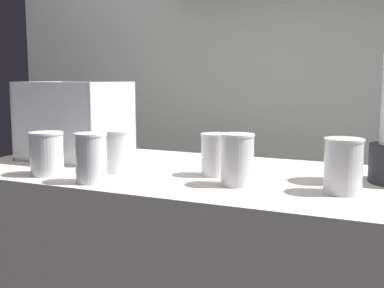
{
  "coord_description": "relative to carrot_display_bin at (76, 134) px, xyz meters",
  "views": [
    {
      "loc": [
        0.58,
        -1.27,
        1.17
      ],
      "look_at": [
        0.0,
        0.0,
        0.98
      ],
      "focal_mm": 45.42,
      "sensor_mm": 36.0,
      "label": 1
    }
  ],
  "objects": [
    {
      "name": "back_wall_unit",
      "position": [
        0.46,
        0.71,
        0.28
      ],
      "size": [
        2.6,
        0.24,
        2.5
      ],
      "color": "silver",
      "rests_on": "ground_plane"
    },
    {
      "name": "carrot_display_bin",
      "position": [
        0.0,
        0.0,
        0.0
      ],
      "size": [
        0.31,
        0.26,
        0.26
      ],
      "color": "white",
      "rests_on": "counter"
    },
    {
      "name": "juice_cup_pomegranate_far_left",
      "position": [
        0.11,
        -0.27,
        -0.03
      ],
      "size": [
        0.1,
        0.1,
        0.12
      ],
      "color": "white",
      "rests_on": "counter"
    },
    {
      "name": "juice_cup_pomegranate_left",
      "position": [
        0.26,
        -0.15,
        -0.03
      ],
      "size": [
        0.09,
        0.09,
        0.12
      ],
      "color": "white",
      "rests_on": "counter"
    },
    {
      "name": "juice_cup_beet_middle",
      "position": [
        0.28,
        -0.3,
        -0.02
      ],
      "size": [
        0.08,
        0.08,
        0.13
      ],
      "color": "white",
      "rests_on": "counter"
    },
    {
      "name": "juice_cup_carrot_right",
      "position": [
        0.54,
        -0.08,
        -0.03
      ],
      "size": [
        0.08,
        0.08,
        0.12
      ],
      "color": "white",
      "rests_on": "counter"
    },
    {
      "name": "juice_cup_orange_far_right",
      "position": [
        0.63,
        -0.18,
        -0.03
      ],
      "size": [
        0.09,
        0.09,
        0.13
      ],
      "color": "white",
      "rests_on": "counter"
    },
    {
      "name": "juice_cup_orange_rightmost",
      "position": [
        0.89,
        -0.15,
        -0.03
      ],
      "size": [
        0.09,
        0.09,
        0.13
      ],
      "color": "white",
      "rests_on": "counter"
    }
  ]
}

